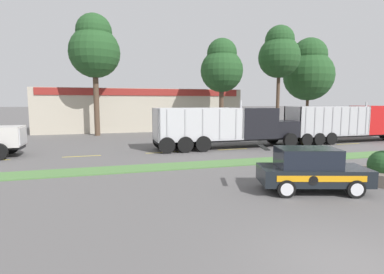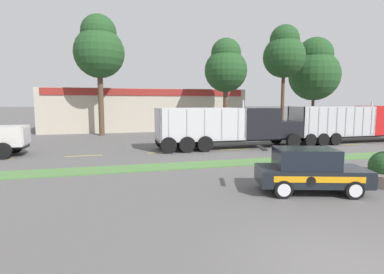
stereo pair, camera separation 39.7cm
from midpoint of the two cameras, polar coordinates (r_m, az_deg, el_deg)
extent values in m
plane|color=#5B5959|center=(7.65, 27.20, -21.49)|extent=(600.00, 600.00, 0.00)
cube|color=#517F42|center=(16.96, 0.55, -5.31)|extent=(120.00, 1.77, 0.06)
cube|color=yellow|center=(21.15, -20.76, -3.45)|extent=(2.40, 0.14, 0.01)
cube|color=yellow|center=(21.39, -6.17, -2.95)|extent=(2.40, 0.14, 0.01)
cube|color=yellow|center=(22.94, 7.24, -2.32)|extent=(2.40, 0.14, 0.01)
cube|color=yellow|center=(25.55, 18.43, -1.70)|extent=(2.40, 0.14, 0.01)
cube|color=yellow|center=(28.95, 27.27, -1.16)|extent=(2.40, 0.14, 0.01)
cube|color=black|center=(30.77, 27.80, 0.35)|extent=(12.64, 1.35, 0.18)
cube|color=red|center=(32.31, 30.86, 2.87)|extent=(3.19, 2.46, 2.55)
cylinder|color=silver|center=(30.50, 29.87, 4.29)|extent=(0.14, 0.14, 1.62)
cube|color=#B7B7BC|center=(28.88, 23.80, 0.49)|extent=(7.02, 2.46, 0.12)
cube|color=#B7B7BC|center=(31.11, 28.75, 2.90)|extent=(0.16, 2.46, 2.45)
cube|color=#B7B7BC|center=(26.71, 18.26, 2.91)|extent=(0.16, 2.46, 2.45)
cube|color=#B7B7BC|center=(27.92, 25.43, 2.75)|extent=(7.02, 0.16, 2.45)
cube|color=#B7B7BC|center=(29.68, 22.48, 3.07)|extent=(7.02, 0.16, 2.45)
cube|color=#A3A3A8|center=(25.91, 20.48, 2.73)|extent=(0.10, 0.04, 2.33)
cube|color=#A3A3A8|center=(26.44, 22.01, 2.73)|extent=(0.10, 0.04, 2.33)
cube|color=#A3A3A8|center=(26.99, 23.47, 2.73)|extent=(0.10, 0.04, 2.33)
cube|color=#A3A3A8|center=(27.56, 24.88, 2.74)|extent=(0.10, 0.04, 2.33)
cube|color=#A3A3A8|center=(28.14, 26.23, 2.74)|extent=(0.10, 0.04, 2.33)
cube|color=#A3A3A8|center=(28.74, 27.52, 2.73)|extent=(0.10, 0.04, 2.33)
cube|color=#A3A3A8|center=(29.35, 28.76, 2.73)|extent=(0.10, 0.04, 2.33)
cube|color=#A3A3A8|center=(29.98, 29.95, 2.73)|extent=(0.10, 0.04, 2.33)
cylinder|color=black|center=(35.30, 32.40, 0.63)|extent=(1.03, 0.30, 1.03)
cylinder|color=black|center=(26.16, 20.58, -0.47)|extent=(1.03, 0.30, 1.03)
cylinder|color=black|center=(28.12, 17.64, 0.10)|extent=(1.03, 0.30, 1.03)
cylinder|color=black|center=(26.90, 22.65, -0.38)|extent=(1.03, 0.30, 1.03)
cylinder|color=black|center=(28.81, 19.64, 0.17)|extent=(1.03, 0.30, 1.03)
cylinder|color=black|center=(27.67, 24.60, -0.29)|extent=(1.03, 0.30, 1.03)
cylinder|color=black|center=(29.53, 21.54, 0.24)|extent=(1.03, 0.30, 1.03)
cube|color=silver|center=(23.05, -32.62, 0.11)|extent=(2.17, 2.09, 1.30)
cube|color=#B7B7BC|center=(22.76, -29.93, 0.20)|extent=(0.06, 1.78, 1.10)
cylinder|color=black|center=(24.34, -31.67, -1.51)|extent=(1.04, 0.30, 1.04)
cube|color=black|center=(23.53, 6.46, -0.46)|extent=(11.51, 1.43, 0.18)
cube|color=black|center=(25.64, 16.24, 1.54)|extent=(2.09, 2.12, 1.29)
cube|color=#B7B7BC|center=(26.23, 18.23, 1.58)|extent=(0.06, 1.81, 1.10)
cube|color=black|center=(24.34, 11.26, 2.68)|extent=(2.95, 2.59, 2.35)
cube|color=black|center=(25.04, 14.32, 3.65)|extent=(0.04, 2.20, 1.06)
cylinder|color=silver|center=(22.85, 8.77, 4.70)|extent=(0.14, 0.14, 1.76)
cube|color=silver|center=(22.67, 0.57, -0.31)|extent=(6.47, 2.59, 0.12)
cube|color=silver|center=(23.66, 7.91, 2.74)|extent=(0.16, 2.59, 2.32)
cube|color=silver|center=(21.86, -7.37, 2.44)|extent=(0.16, 2.59, 2.32)
cube|color=silver|center=(21.40, 1.52, 2.41)|extent=(6.47, 0.16, 2.32)
cube|color=silver|center=(23.72, -0.27, 2.81)|extent=(6.47, 0.16, 2.32)
cube|color=#B2B2B7|center=(20.66, -5.25, 2.24)|extent=(0.10, 0.04, 2.20)
cube|color=#B2B2B7|center=(20.95, -1.78, 2.32)|extent=(0.10, 0.04, 2.20)
cube|color=#B2B2B7|center=(21.31, 1.60, 2.39)|extent=(0.10, 0.04, 2.20)
cube|color=#B2B2B7|center=(21.74, 4.85, 2.45)|extent=(0.10, 0.04, 2.20)
cube|color=#B2B2B7|center=(22.23, 7.96, 2.50)|extent=(0.10, 0.04, 2.20)
cylinder|color=black|center=(24.66, 17.76, -0.63)|extent=(1.15, 0.30, 1.15)
cylinder|color=black|center=(26.79, 14.72, 0.02)|extent=(1.15, 0.30, 1.15)
cylinder|color=black|center=(20.84, -5.36, -1.60)|extent=(1.15, 0.30, 1.15)
cylinder|color=black|center=(23.33, -6.54, -0.75)|extent=(1.15, 0.30, 1.15)
cylinder|color=black|center=(21.13, -1.82, -1.46)|extent=(1.15, 0.30, 1.15)
cylinder|color=black|center=(23.59, -3.36, -0.64)|extent=(1.15, 0.30, 1.15)
cylinder|color=black|center=(21.50, 1.62, -1.33)|extent=(1.15, 0.30, 1.15)
cylinder|color=black|center=(23.92, -0.25, -0.53)|extent=(1.15, 0.30, 1.15)
cube|color=black|center=(12.79, 21.14, -6.75)|extent=(4.46, 2.86, 0.65)
cube|color=black|center=(12.57, 20.21, -3.77)|extent=(2.62, 2.13, 0.72)
cube|color=black|center=(12.51, 20.28, -2.06)|extent=(2.62, 2.13, 0.04)
cube|color=black|center=(12.04, 12.56, -1.94)|extent=(0.59, 1.39, 0.03)
cube|color=orange|center=(11.98, 22.64, -7.38)|extent=(3.17, 0.97, 0.23)
cylinder|color=black|center=(11.88, 21.23, -7.76)|extent=(0.34, 0.11, 0.36)
cylinder|color=black|center=(12.65, 27.93, -8.74)|extent=(0.71, 0.39, 0.68)
cylinder|color=silver|center=(12.56, 28.15, -8.86)|extent=(0.46, 0.15, 0.48)
cylinder|color=black|center=(14.10, 24.81, -7.07)|extent=(0.71, 0.39, 0.68)
cylinder|color=silver|center=(14.19, 24.64, -6.97)|extent=(0.46, 0.15, 0.48)
cylinder|color=black|center=(11.71, 16.57, -9.44)|extent=(0.71, 0.39, 0.68)
cylinder|color=silver|center=(11.61, 16.71, -9.58)|extent=(0.46, 0.15, 0.48)
cylinder|color=black|center=(13.26, 14.58, -7.50)|extent=(0.71, 0.39, 0.68)
cylinder|color=silver|center=(13.36, 14.47, -7.39)|extent=(0.46, 0.15, 0.48)
cylinder|color=#6B6056|center=(15.69, 31.92, -6.41)|extent=(2.34, 2.34, 0.52)
sphere|color=#234C23|center=(15.59, 32.04, -4.55)|extent=(1.29, 1.29, 1.29)
cube|color=#BCB29E|center=(42.20, -10.31, 5.19)|extent=(24.92, 12.00, 5.23)
cube|color=maroon|center=(36.20, -9.38, 8.44)|extent=(23.68, 0.10, 0.80)
cylinder|color=brown|center=(42.89, 20.81, 4.93)|extent=(0.37, 0.37, 5.29)
sphere|color=#234C23|center=(43.03, 21.05, 10.84)|extent=(6.50, 6.50, 6.50)
sphere|color=#234C23|center=(43.32, 21.20, 14.27)|extent=(4.55, 4.55, 4.55)
cylinder|color=brown|center=(36.91, 15.72, 6.63)|extent=(0.40, 0.40, 7.48)
sphere|color=#234C23|center=(37.29, 15.97, 14.43)|extent=(4.79, 4.79, 4.79)
sphere|color=#234C23|center=(37.61, 16.06, 17.32)|extent=(3.36, 3.36, 3.36)
cylinder|color=brown|center=(33.75, -18.07, 6.45)|extent=(0.57, 0.57, 7.32)
sphere|color=#234C23|center=(34.16, -18.39, 15.05)|extent=(5.27, 5.27, 5.27)
sphere|color=#234C23|center=(34.55, -18.52, 18.50)|extent=(3.69, 3.69, 3.69)
cylinder|color=brown|center=(33.86, 5.27, 5.41)|extent=(0.51, 0.51, 5.75)
sphere|color=#234C23|center=(34.03, 5.34, 12.44)|extent=(4.70, 4.70, 4.70)
sphere|color=#234C23|center=(34.28, 5.38, 15.57)|extent=(3.29, 3.29, 3.29)
camera|label=1|loc=(0.20, -90.71, -0.08)|focal=28.00mm
camera|label=2|loc=(0.20, 89.29, 0.08)|focal=28.00mm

